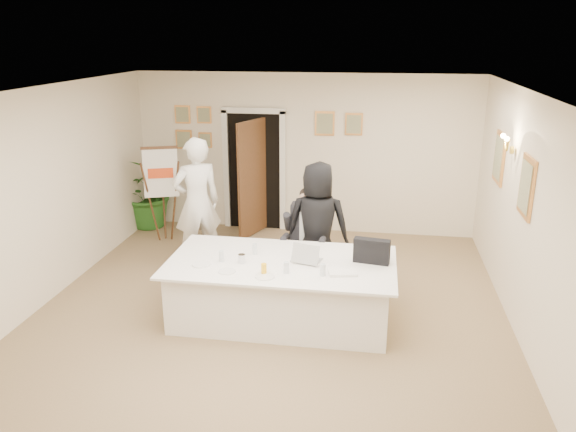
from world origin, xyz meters
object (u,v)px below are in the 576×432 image
(laptop_bag, at_px, (372,251))
(laptop, at_px, (307,250))
(standing_man, at_px, (197,203))
(paper_stack, at_px, (342,272))
(standing_woman, at_px, (318,226))
(potted_palm, at_px, (150,192))
(steel_jug, at_px, (242,259))
(flip_chart, at_px, (163,199))
(oj_glass, at_px, (264,269))
(seated_man, at_px, (306,235))
(conference_table, at_px, (281,289))

(laptop_bag, bearing_deg, laptop, -165.81)
(standing_man, relative_size, paper_stack, 6.21)
(standing_woman, relative_size, potted_palm, 1.35)
(paper_stack, relative_size, steel_jug, 2.92)
(steel_jug, bearing_deg, paper_stack, -5.78)
(potted_palm, bearing_deg, flip_chart, -53.89)
(flip_chart, height_order, laptop, flip_chart)
(potted_palm, relative_size, oj_glass, 10.23)
(steel_jug, bearing_deg, oj_glass, -40.72)
(flip_chart, relative_size, standing_woman, 0.91)
(standing_woman, bearing_deg, laptop_bag, 128.59)
(seated_man, xyz_separation_m, laptop, (0.14, -1.09, 0.21))
(standing_woman, distance_m, steel_jug, 1.43)
(conference_table, height_order, standing_woman, standing_woman)
(laptop, xyz_separation_m, oj_glass, (-0.44, -0.48, -0.07))
(potted_palm, height_order, paper_stack, potted_palm)
(standing_man, bearing_deg, flip_chart, -78.88)
(standing_woman, xyz_separation_m, oj_glass, (-0.46, -1.47, -0.05))
(standing_man, distance_m, laptop, 2.36)
(flip_chart, bearing_deg, seated_man, -25.70)
(standing_woman, relative_size, laptop, 4.95)
(conference_table, xyz_separation_m, seated_man, (0.16, 1.15, 0.31))
(standing_man, xyz_separation_m, potted_palm, (-1.42, 1.60, -0.33))
(seated_man, relative_size, steel_jug, 12.79)
(seated_man, distance_m, potted_palm, 3.70)
(potted_palm, height_order, steel_jug, potted_palm)
(potted_palm, xyz_separation_m, laptop, (3.27, -3.06, 0.25))
(conference_table, relative_size, oj_glass, 21.40)
(flip_chart, xyz_separation_m, steel_jug, (1.99, -2.54, 0.07))
(potted_palm, bearing_deg, standing_woman, -32.05)
(conference_table, distance_m, oj_glass, 0.63)
(conference_table, distance_m, potted_palm, 4.31)
(seated_man, bearing_deg, standing_woman, -32.19)
(standing_man, height_order, steel_jug, standing_man)
(laptop, height_order, steel_jug, laptop)
(laptop, bearing_deg, steel_jug, -151.13)
(oj_glass, bearing_deg, laptop_bag, 23.94)
(conference_table, relative_size, paper_stack, 8.67)
(standing_woman, distance_m, oj_glass, 1.54)
(flip_chart, height_order, potted_palm, flip_chart)
(laptop_bag, bearing_deg, oj_glass, -146.68)
(potted_palm, distance_m, laptop_bag, 5.05)
(laptop_bag, bearing_deg, steel_jug, -161.31)
(laptop_bag, relative_size, oj_glass, 3.34)
(seated_man, distance_m, standing_man, 1.77)
(seated_man, bearing_deg, oj_glass, -101.83)
(flip_chart, distance_m, oj_glass, 3.66)
(laptop_bag, distance_m, steel_jug, 1.58)
(paper_stack, bearing_deg, standing_woman, 108.41)
(laptop, relative_size, steel_jug, 3.29)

